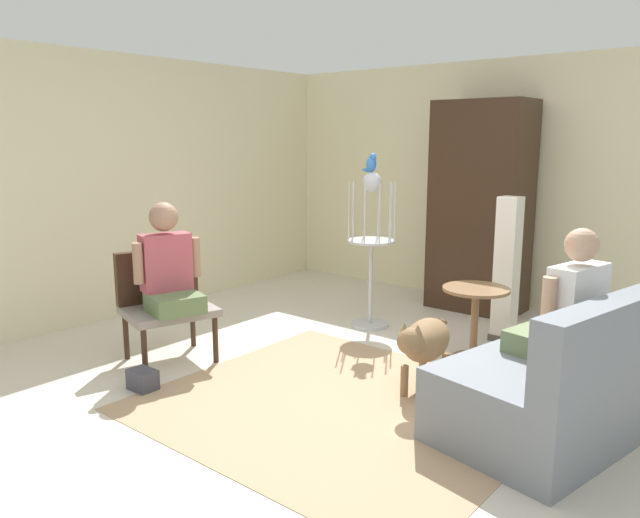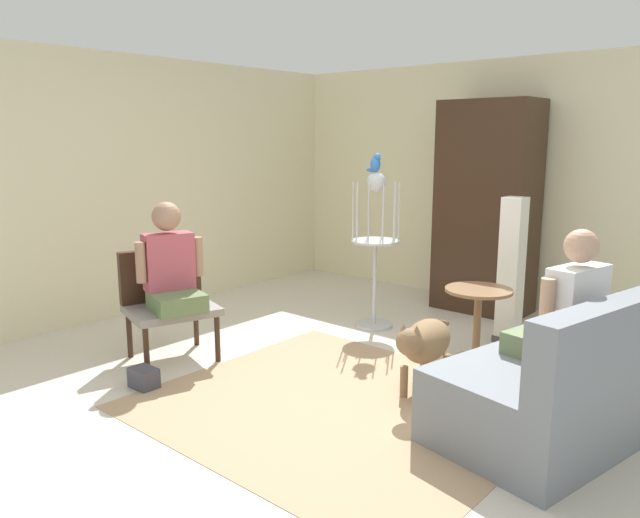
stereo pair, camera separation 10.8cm
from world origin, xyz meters
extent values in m
plane|color=beige|center=(0.00, 0.00, 0.00)|extent=(7.11, 7.11, 0.00)
cube|color=beige|center=(0.00, 2.95, 1.29)|extent=(6.53, 0.12, 2.58)
cube|color=beige|center=(-3.02, 0.30, 1.29)|extent=(0.12, 6.39, 2.58)
cube|color=tan|center=(0.08, -0.27, 0.00)|extent=(2.46, 2.21, 0.01)
cube|color=slate|center=(1.30, 0.33, 0.23)|extent=(1.20, 1.78, 0.46)
cube|color=slate|center=(1.65, 0.26, 0.69)|extent=(0.50, 1.64, 0.46)
cube|color=slate|center=(1.44, 1.04, 0.54)|extent=(0.91, 0.35, 0.16)
cube|color=tan|center=(1.44, -0.12, 0.60)|extent=(0.16, 0.33, 0.28)
cube|color=gray|center=(1.53, 0.33, 0.60)|extent=(0.16, 0.35, 0.28)
cube|color=tan|center=(1.62, 0.76, 0.60)|extent=(0.16, 0.32, 0.28)
cylinder|color=#382316|center=(-1.20, -0.28, 0.19)|extent=(0.04, 0.04, 0.39)
cylinder|color=#382316|center=(-1.37, -0.83, 0.19)|extent=(0.04, 0.04, 0.39)
cylinder|color=#382316|center=(-1.66, -0.14, 0.19)|extent=(0.04, 0.04, 0.39)
cylinder|color=#382316|center=(-1.82, -0.69, 0.19)|extent=(0.04, 0.04, 0.39)
cube|color=gray|center=(-1.51, -0.48, 0.42)|extent=(0.75, 0.81, 0.06)
cube|color=#382316|center=(-1.75, -0.41, 0.66)|extent=(0.27, 0.67, 0.43)
cube|color=#65784F|center=(1.20, 0.35, 0.53)|extent=(0.47, 0.49, 0.14)
cube|color=white|center=(1.37, 0.31, 0.82)|extent=(0.26, 0.44, 0.45)
sphere|color=tan|center=(1.37, 0.31, 1.16)|extent=(0.20, 0.20, 0.20)
cylinder|color=tan|center=(1.28, 0.08, 0.84)|extent=(0.08, 0.08, 0.31)
cylinder|color=tan|center=(1.38, 0.56, 0.84)|extent=(0.08, 0.08, 0.31)
cube|color=#5E7649|center=(-1.38, -0.53, 0.52)|extent=(0.48, 0.48, 0.14)
cube|color=#B24C59|center=(-1.53, -0.48, 0.81)|extent=(0.28, 0.42, 0.45)
sphere|color=#A57A60|center=(-1.53, -0.48, 1.17)|extent=(0.23, 0.23, 0.23)
cylinder|color=#A57A60|center=(-1.43, -0.27, 0.83)|extent=(0.08, 0.08, 0.32)
cylinder|color=#A57A60|center=(-1.56, -0.71, 0.83)|extent=(0.08, 0.08, 0.32)
cylinder|color=olive|center=(0.38, 1.08, 0.59)|extent=(0.53, 0.53, 0.02)
cylinder|color=olive|center=(0.38, 1.08, 0.29)|extent=(0.06, 0.06, 0.58)
cylinder|color=olive|center=(0.38, 1.08, 0.01)|extent=(0.33, 0.33, 0.03)
ellipsoid|color=olive|center=(0.37, 0.33, 0.37)|extent=(0.39, 0.59, 0.29)
sphere|color=olive|center=(0.43, 0.00, 0.46)|extent=(0.18, 0.18, 0.18)
cone|color=olive|center=(0.48, 0.01, 0.55)|extent=(0.06, 0.06, 0.06)
cone|color=olive|center=(0.38, -0.01, 0.55)|extent=(0.06, 0.06, 0.06)
cylinder|color=olive|center=(0.30, 0.67, 0.41)|extent=(0.07, 0.18, 0.10)
cylinder|color=olive|center=(0.49, 0.15, 0.11)|extent=(0.06, 0.06, 0.22)
cylinder|color=olive|center=(0.32, 0.12, 0.11)|extent=(0.06, 0.06, 0.22)
cylinder|color=olive|center=(0.42, 0.53, 0.11)|extent=(0.06, 0.06, 0.22)
cylinder|color=olive|center=(0.24, 0.50, 0.11)|extent=(0.06, 0.06, 0.22)
cylinder|color=silver|center=(-0.81, 1.31, 0.01)|extent=(0.36, 0.36, 0.03)
cylinder|color=silver|center=(-0.81, 1.31, 0.41)|extent=(0.04, 0.04, 0.82)
cylinder|color=silver|center=(-0.81, 1.31, 0.83)|extent=(0.45, 0.45, 0.02)
cylinder|color=silver|center=(-0.59, 1.31, 1.11)|extent=(0.01, 0.01, 0.54)
cylinder|color=silver|center=(-0.63, 1.44, 1.11)|extent=(0.01, 0.01, 0.54)
cylinder|color=silver|center=(-0.74, 1.51, 1.11)|extent=(0.01, 0.01, 0.54)
cylinder|color=silver|center=(-0.87, 1.51, 1.11)|extent=(0.01, 0.01, 0.54)
cylinder|color=silver|center=(-0.98, 1.44, 1.11)|extent=(0.01, 0.01, 0.54)
cylinder|color=silver|center=(-1.02, 1.31, 1.11)|extent=(0.01, 0.01, 0.54)
cylinder|color=silver|center=(-0.98, 1.19, 1.11)|extent=(0.01, 0.01, 0.54)
cylinder|color=silver|center=(-0.87, 1.11, 1.11)|extent=(0.01, 0.01, 0.54)
cylinder|color=silver|center=(-0.74, 1.11, 1.11)|extent=(0.01, 0.01, 0.54)
cylinder|color=silver|center=(-0.63, 1.19, 1.11)|extent=(0.01, 0.01, 0.54)
sphere|color=silver|center=(-0.81, 1.31, 1.38)|extent=(0.18, 0.18, 0.18)
ellipsoid|color=blue|center=(-0.82, 1.31, 1.54)|extent=(0.09, 0.10, 0.14)
sphere|color=blue|center=(-0.80, 1.31, 1.60)|extent=(0.07, 0.07, 0.07)
cone|color=#D8BF4C|center=(-0.76, 1.31, 1.60)|extent=(0.03, 0.02, 0.02)
ellipsoid|color=blue|center=(-0.86, 1.31, 1.49)|extent=(0.12, 0.03, 0.04)
cube|color=#4C4742|center=(0.35, 1.72, 0.03)|extent=(0.20, 0.20, 0.06)
cube|color=white|center=(0.35, 1.72, 0.67)|extent=(0.18, 0.18, 1.22)
cube|color=#382316|center=(-0.30, 2.54, 1.07)|extent=(0.94, 0.56, 2.15)
cube|color=#3F3F4C|center=(-1.19, -0.98, 0.07)|extent=(0.20, 0.15, 0.15)
camera|label=1|loc=(2.43, -3.36, 1.77)|focal=34.43mm
camera|label=2|loc=(2.51, -3.29, 1.77)|focal=34.43mm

